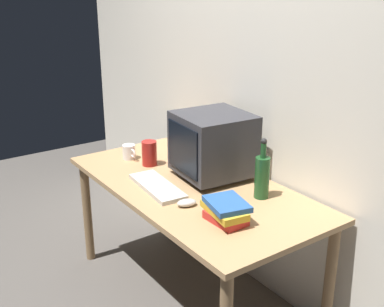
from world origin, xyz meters
name	(u,v)px	position (x,y,z in m)	size (l,w,h in m)	color
ground_plane	(192,294)	(0.00, 0.00, 0.00)	(6.00, 6.00, 0.00)	#56514C
back_wall	(258,79)	(0.00, 0.45, 1.25)	(4.00, 0.08, 2.50)	silver
desk	(192,198)	(0.00, 0.00, 0.64)	(1.56, 0.79, 0.72)	tan
crt_monitor	(213,145)	(-0.02, 0.16, 0.91)	(0.41, 0.42, 0.37)	#333338
keyboard	(157,187)	(-0.06, -0.19, 0.73)	(0.42, 0.15, 0.02)	beige
computer_mouse	(187,203)	(0.21, -0.18, 0.74)	(0.06, 0.10, 0.04)	beige
bottle_tall	(262,176)	(0.34, 0.20, 0.84)	(0.08, 0.08, 0.32)	#1E4C23
bottle_short	(184,147)	(-0.38, 0.21, 0.78)	(0.06, 0.06, 0.18)	#472314
book_stack	(226,211)	(0.44, -0.12, 0.77)	(0.26, 0.21, 0.10)	red
mug	(129,152)	(-0.55, -0.09, 0.76)	(0.12, 0.08, 0.09)	white
metal_canister	(149,153)	(-0.39, -0.04, 0.79)	(0.09, 0.09, 0.15)	#A51E19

